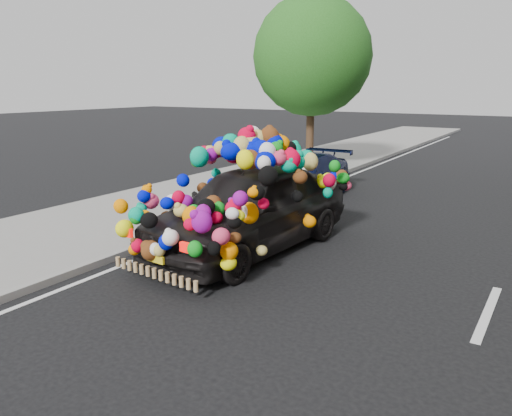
{
  "coord_description": "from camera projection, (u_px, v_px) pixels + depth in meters",
  "views": [
    {
      "loc": [
        4.26,
        -6.98,
        3.01
      ],
      "look_at": [
        -0.15,
        0.02,
        0.98
      ],
      "focal_mm": 35.0,
      "sensor_mm": 36.0,
      "label": 1
    }
  ],
  "objects": [
    {
      "name": "ground",
      "position": [
        263.0,
        264.0,
        8.66
      ],
      "size": [
        100.0,
        100.0,
        0.0
      ],
      "primitive_type": "plane",
      "color": "black",
      "rests_on": "ground"
    },
    {
      "name": "sidewalk",
      "position": [
        95.0,
        225.0,
        10.87
      ],
      "size": [
        4.0,
        60.0,
        0.12
      ],
      "primitive_type": "cube",
      "color": "gray",
      "rests_on": "ground"
    },
    {
      "name": "kerb",
      "position": [
        161.0,
        239.0,
        9.86
      ],
      "size": [
        0.15,
        60.0,
        0.13
      ],
      "primitive_type": "cube",
      "color": "gray",
      "rests_on": "ground"
    },
    {
      "name": "lane_markings",
      "position": [
        488.0,
        312.0,
        6.79
      ],
      "size": [
        6.0,
        50.0,
        0.01
      ],
      "primitive_type": null,
      "color": "silver",
      "rests_on": "ground"
    },
    {
      "name": "tree_near_sidewalk",
      "position": [
        312.0,
        56.0,
        17.47
      ],
      "size": [
        4.2,
        4.2,
        6.13
      ],
      "color": "#332114",
      "rests_on": "ground"
    },
    {
      "name": "plush_art_car",
      "position": [
        250.0,
        189.0,
        9.2
      ],
      "size": [
        2.6,
        5.05,
        2.25
      ],
      "rotation": [
        0.0,
        0.0,
        -0.07
      ],
      "color": "black",
      "rests_on": "ground"
    },
    {
      "name": "navy_sedan",
      "position": [
        302.0,
        177.0,
        13.54
      ],
      "size": [
        1.83,
        4.19,
        1.2
      ],
      "primitive_type": "imported",
      "rotation": [
        0.0,
        0.0,
        0.04
      ],
      "color": "black",
      "rests_on": "ground"
    }
  ]
}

